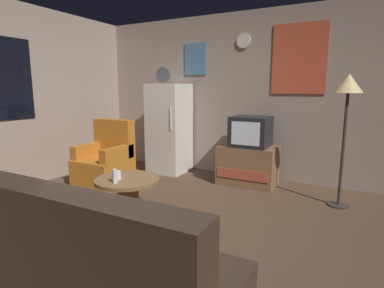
{
  "coord_description": "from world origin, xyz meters",
  "views": [
    {
      "loc": [
        1.7,
        -2.41,
        1.42
      ],
      "look_at": [
        -0.05,
        0.9,
        0.75
      ],
      "focal_mm": 29.05,
      "sensor_mm": 36.0,
      "label": 1
    }
  ],
  "objects_px": {
    "fridge": "(169,128)",
    "armchair": "(106,162)",
    "crt_tv": "(251,132)",
    "mug_ceramic_white": "(118,175)",
    "coffee_table": "(128,197)",
    "couch": "(95,277)",
    "tv_stand": "(248,165)",
    "wine_glass": "(115,176)",
    "standing_lamp": "(348,94)"
  },
  "relations": [
    {
      "from": "mug_ceramic_white",
      "to": "fridge",
      "type": "bearing_deg",
      "value": 105.44
    },
    {
      "from": "armchair",
      "to": "standing_lamp",
      "type": "bearing_deg",
      "value": 11.65
    },
    {
      "from": "fridge",
      "to": "couch",
      "type": "relative_size",
      "value": 1.04
    },
    {
      "from": "couch",
      "to": "coffee_table",
      "type": "bearing_deg",
      "value": 122.79
    },
    {
      "from": "mug_ceramic_white",
      "to": "tv_stand",
      "type": "bearing_deg",
      "value": 64.13
    },
    {
      "from": "crt_tv",
      "to": "mug_ceramic_white",
      "type": "height_order",
      "value": "crt_tv"
    },
    {
      "from": "coffee_table",
      "to": "mug_ceramic_white",
      "type": "height_order",
      "value": "mug_ceramic_white"
    },
    {
      "from": "mug_ceramic_white",
      "to": "crt_tv",
      "type": "bearing_deg",
      "value": 63.42
    },
    {
      "from": "standing_lamp",
      "to": "mug_ceramic_white",
      "type": "bearing_deg",
      "value": -145.35
    },
    {
      "from": "mug_ceramic_white",
      "to": "armchair",
      "type": "bearing_deg",
      "value": 139.1
    },
    {
      "from": "armchair",
      "to": "crt_tv",
      "type": "bearing_deg",
      "value": 27.67
    },
    {
      "from": "mug_ceramic_white",
      "to": "couch",
      "type": "xyz_separation_m",
      "value": [
        0.98,
        -1.33,
        -0.17
      ]
    },
    {
      "from": "coffee_table",
      "to": "wine_glass",
      "type": "height_order",
      "value": "wine_glass"
    },
    {
      "from": "wine_glass",
      "to": "armchair",
      "type": "distance_m",
      "value": 1.45
    },
    {
      "from": "wine_glass",
      "to": "mug_ceramic_white",
      "type": "height_order",
      "value": "wine_glass"
    },
    {
      "from": "fridge",
      "to": "wine_glass",
      "type": "bearing_deg",
      "value": -73.5
    },
    {
      "from": "coffee_table",
      "to": "couch",
      "type": "distance_m",
      "value": 1.67
    },
    {
      "from": "coffee_table",
      "to": "couch",
      "type": "bearing_deg",
      "value": -57.21
    },
    {
      "from": "mug_ceramic_white",
      "to": "couch",
      "type": "relative_size",
      "value": 0.05
    },
    {
      "from": "fridge",
      "to": "couch",
      "type": "bearing_deg",
      "value": -65.08
    },
    {
      "from": "coffee_table",
      "to": "fridge",
      "type": "bearing_deg",
      "value": 108.2
    },
    {
      "from": "crt_tv",
      "to": "mug_ceramic_white",
      "type": "bearing_deg",
      "value": -116.58
    },
    {
      "from": "wine_glass",
      "to": "mug_ceramic_white",
      "type": "relative_size",
      "value": 1.67
    },
    {
      "from": "armchair",
      "to": "couch",
      "type": "distance_m",
      "value": 2.93
    },
    {
      "from": "armchair",
      "to": "couch",
      "type": "relative_size",
      "value": 0.56
    },
    {
      "from": "standing_lamp",
      "to": "armchair",
      "type": "distance_m",
      "value": 3.37
    },
    {
      "from": "wine_glass",
      "to": "crt_tv",
      "type": "bearing_deg",
      "value": 66.7
    },
    {
      "from": "fridge",
      "to": "armchair",
      "type": "bearing_deg",
      "value": -112.7
    },
    {
      "from": "tv_stand",
      "to": "crt_tv",
      "type": "bearing_deg",
      "value": -1.95
    },
    {
      "from": "tv_stand",
      "to": "wine_glass",
      "type": "xyz_separation_m",
      "value": [
        -0.82,
        -1.97,
        0.22
      ]
    },
    {
      "from": "coffee_table",
      "to": "crt_tv",
      "type": "bearing_deg",
      "value": 64.52
    },
    {
      "from": "crt_tv",
      "to": "wine_glass",
      "type": "bearing_deg",
      "value": -113.3
    },
    {
      "from": "coffee_table",
      "to": "wine_glass",
      "type": "bearing_deg",
      "value": -90.78
    },
    {
      "from": "fridge",
      "to": "standing_lamp",
      "type": "relative_size",
      "value": 1.11
    },
    {
      "from": "crt_tv",
      "to": "standing_lamp",
      "type": "height_order",
      "value": "standing_lamp"
    },
    {
      "from": "couch",
      "to": "tv_stand",
      "type": "bearing_deg",
      "value": 91.49
    },
    {
      "from": "wine_glass",
      "to": "mug_ceramic_white",
      "type": "xyz_separation_m",
      "value": [
        -0.08,
        0.12,
        -0.03
      ]
    },
    {
      "from": "standing_lamp",
      "to": "couch",
      "type": "relative_size",
      "value": 0.94
    },
    {
      "from": "fridge",
      "to": "tv_stand",
      "type": "bearing_deg",
      "value": -2.97
    },
    {
      "from": "fridge",
      "to": "mug_ceramic_white",
      "type": "distance_m",
      "value": 2.01
    },
    {
      "from": "wine_glass",
      "to": "couch",
      "type": "bearing_deg",
      "value": -53.1
    },
    {
      "from": "fridge",
      "to": "coffee_table",
      "type": "xyz_separation_m",
      "value": [
        0.61,
        -1.85,
        -0.54
      ]
    },
    {
      "from": "crt_tv",
      "to": "couch",
      "type": "xyz_separation_m",
      "value": [
        0.05,
        -3.18,
        -0.49
      ]
    },
    {
      "from": "tv_stand",
      "to": "couch",
      "type": "height_order",
      "value": "couch"
    },
    {
      "from": "tv_stand",
      "to": "couch",
      "type": "xyz_separation_m",
      "value": [
        0.08,
        -3.18,
        0.02
      ]
    },
    {
      "from": "standing_lamp",
      "to": "armchair",
      "type": "bearing_deg",
      "value": -168.35
    },
    {
      "from": "tv_stand",
      "to": "mug_ceramic_white",
      "type": "height_order",
      "value": "tv_stand"
    },
    {
      "from": "fridge",
      "to": "standing_lamp",
      "type": "distance_m",
      "value": 2.8
    },
    {
      "from": "coffee_table",
      "to": "armchair",
      "type": "height_order",
      "value": "armchair"
    },
    {
      "from": "armchair",
      "to": "couch",
      "type": "bearing_deg",
      "value": -48.02
    }
  ]
}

